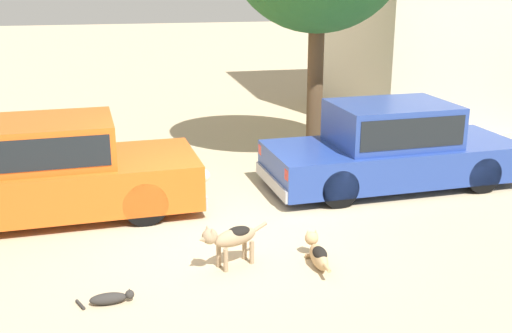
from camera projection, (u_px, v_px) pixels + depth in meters
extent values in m
plane|color=tan|center=(220.00, 232.00, 9.07)|extent=(80.00, 80.00, 0.00)
cube|color=#D15619|center=(50.00, 184.00, 9.60)|extent=(4.58, 2.05, 0.70)
cube|color=#D15619|center=(43.00, 141.00, 9.39)|extent=(2.15, 1.67, 0.65)
cube|color=black|center=(43.00, 141.00, 9.39)|extent=(1.98, 1.68, 0.46)
cube|color=#999BA0|center=(194.00, 186.00, 10.25)|extent=(0.21, 1.78, 0.20)
sphere|color=silver|center=(187.00, 151.00, 10.81)|extent=(0.20, 0.20, 0.20)
sphere|color=silver|center=(204.00, 176.00, 9.47)|extent=(0.20, 0.20, 0.20)
cylinder|color=black|center=(135.00, 172.00, 10.74)|extent=(0.68, 0.23, 0.67)
cylinder|color=black|center=(145.00, 203.00, 9.26)|extent=(0.68, 0.23, 0.67)
cube|color=navy|center=(391.00, 160.00, 10.98)|extent=(4.47, 1.96, 0.61)
cube|color=navy|center=(392.00, 124.00, 10.77)|extent=(2.09, 1.60, 0.71)
cube|color=black|center=(392.00, 123.00, 10.77)|extent=(1.93, 1.61, 0.50)
cube|color=#999BA0|center=(497.00, 161.00, 11.59)|extent=(0.20, 1.71, 0.20)
cube|color=#999BA0|center=(273.00, 181.00, 10.48)|extent=(0.20, 1.71, 0.20)
sphere|color=silver|center=(478.00, 135.00, 12.14)|extent=(0.20, 0.20, 0.20)
cube|color=red|center=(261.00, 150.00, 11.06)|extent=(0.05, 0.18, 0.18)
cube|color=red|center=(288.00, 175.00, 9.68)|extent=(0.05, 0.18, 0.18)
cylinder|color=black|center=(434.00, 151.00, 12.06)|extent=(0.64, 0.23, 0.63)
cylinder|color=black|center=(482.00, 175.00, 10.65)|extent=(0.64, 0.23, 0.63)
cylinder|color=black|center=(306.00, 161.00, 11.39)|extent=(0.64, 0.23, 0.63)
cylinder|color=black|center=(339.00, 188.00, 9.97)|extent=(0.64, 0.23, 0.63)
cylinder|color=#997F60|center=(226.00, 260.00, 7.83)|extent=(0.06, 0.06, 0.31)
cylinder|color=#997F60|center=(219.00, 256.00, 7.96)|extent=(0.06, 0.06, 0.31)
cylinder|color=#997F60|center=(252.00, 252.00, 8.06)|extent=(0.06, 0.06, 0.31)
cylinder|color=#997F60|center=(245.00, 248.00, 8.18)|extent=(0.06, 0.06, 0.31)
ellipsoid|color=#997F60|center=(235.00, 237.00, 7.94)|extent=(0.65, 0.44, 0.23)
ellipsoid|color=black|center=(238.00, 232.00, 7.95)|extent=(0.39, 0.32, 0.13)
sphere|color=#997F60|center=(210.00, 236.00, 7.70)|extent=(0.20, 0.20, 0.20)
cone|color=#997F60|center=(203.00, 239.00, 7.65)|extent=(0.14, 0.14, 0.11)
cone|color=#997F60|center=(212.00, 231.00, 7.63)|extent=(0.09, 0.09, 0.09)
cone|color=#997F60|center=(207.00, 228.00, 7.72)|extent=(0.09, 0.09, 0.09)
cylinder|color=#997F60|center=(260.00, 227.00, 8.14)|extent=(0.22, 0.13, 0.11)
cylinder|color=tan|center=(309.00, 256.00, 8.25)|extent=(0.10, 0.06, 0.06)
cylinder|color=tan|center=(317.00, 255.00, 8.26)|extent=(0.10, 0.06, 0.06)
ellipsoid|color=tan|center=(319.00, 257.00, 7.98)|extent=(0.21, 0.59, 0.26)
ellipsoid|color=black|center=(320.00, 253.00, 7.91)|extent=(0.19, 0.33, 0.14)
sphere|color=tan|center=(312.00, 238.00, 8.28)|extent=(0.18, 0.18, 0.18)
cone|color=tan|center=(310.00, 236.00, 8.37)|extent=(0.10, 0.10, 0.10)
cone|color=tan|center=(308.00, 233.00, 8.25)|extent=(0.07, 0.07, 0.08)
cone|color=tan|center=(316.00, 232.00, 8.27)|extent=(0.07, 0.07, 0.08)
cylinder|color=tan|center=(327.00, 268.00, 7.63)|extent=(0.06, 0.21, 0.06)
ellipsoid|color=#2D2B28|center=(108.00, 299.00, 7.09)|extent=(0.42, 0.17, 0.13)
sphere|color=#2D2B28|center=(130.00, 294.00, 7.14)|extent=(0.11, 0.11, 0.11)
cone|color=#2D2B28|center=(129.00, 290.00, 7.15)|extent=(0.04, 0.04, 0.04)
cone|color=#2D2B28|center=(130.00, 292.00, 7.10)|extent=(0.04, 0.04, 0.04)
cylinder|color=#2D2B28|center=(80.00, 305.00, 7.05)|extent=(0.12, 0.22, 0.04)
cylinder|color=brown|center=(315.00, 90.00, 12.12)|extent=(0.31, 0.31, 2.85)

